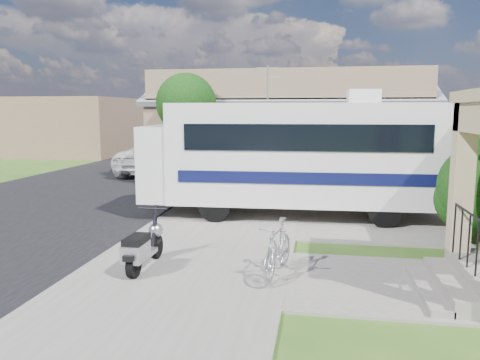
% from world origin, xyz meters
% --- Properties ---
extents(ground, '(120.00, 120.00, 0.00)m').
position_xyz_m(ground, '(0.00, 0.00, 0.00)').
color(ground, '#244913').
extents(street_slab, '(9.00, 80.00, 0.02)m').
position_xyz_m(street_slab, '(-7.50, 10.00, 0.01)').
color(street_slab, black).
rests_on(street_slab, ground).
extents(sidewalk_slab, '(4.00, 80.00, 0.06)m').
position_xyz_m(sidewalk_slab, '(-1.00, 10.00, 0.03)').
color(sidewalk_slab, '#635F59').
rests_on(sidewalk_slab, ground).
extents(driveway_slab, '(7.00, 6.00, 0.05)m').
position_xyz_m(driveway_slab, '(1.50, 4.50, 0.03)').
color(driveway_slab, '#635F59').
rests_on(driveway_slab, ground).
extents(walk_slab, '(4.00, 3.00, 0.05)m').
position_xyz_m(walk_slab, '(3.00, -1.00, 0.03)').
color(walk_slab, '#635F59').
rests_on(walk_slab, ground).
extents(warehouse, '(12.50, 8.40, 5.04)m').
position_xyz_m(warehouse, '(0.00, 13.97, 1.99)').
color(warehouse, brown).
rests_on(warehouse, ground).
extents(distant_bldg_far, '(10.00, 8.00, 4.00)m').
position_xyz_m(distant_bldg_far, '(-17.00, 22.00, 2.00)').
color(distant_bldg_far, brown).
rests_on(distant_bldg_far, ground).
extents(distant_bldg_near, '(8.00, 7.00, 3.20)m').
position_xyz_m(distant_bldg_near, '(-15.00, 34.00, 1.60)').
color(distant_bldg_near, brown).
rests_on(distant_bldg_near, ground).
extents(street_tree_a, '(2.44, 2.40, 4.58)m').
position_xyz_m(street_tree_a, '(-3.70, 9.05, 3.25)').
color(street_tree_a, black).
rests_on(street_tree_a, ground).
extents(street_tree_b, '(2.44, 2.40, 4.73)m').
position_xyz_m(street_tree_b, '(-3.70, 19.05, 3.39)').
color(street_tree_b, black).
rests_on(street_tree_b, ground).
extents(street_tree_c, '(2.44, 2.40, 4.42)m').
position_xyz_m(street_tree_c, '(-3.70, 28.05, 3.10)').
color(street_tree_c, black).
rests_on(street_tree_c, ground).
extents(motorhome, '(8.47, 2.99, 4.29)m').
position_xyz_m(motorhome, '(0.75, 4.29, 1.84)').
color(motorhome, beige).
rests_on(motorhome, ground).
extents(scooter, '(0.59, 1.68, 1.11)m').
position_xyz_m(scooter, '(-1.76, -1.08, 0.49)').
color(scooter, black).
rests_on(scooter, ground).
extents(bicycle, '(0.78, 1.77, 1.03)m').
position_xyz_m(bicycle, '(0.80, -1.00, 0.51)').
color(bicycle, '#A09FA6').
rests_on(bicycle, ground).
extents(pickup_truck, '(3.32, 6.13, 1.63)m').
position_xyz_m(pickup_truck, '(-6.07, 12.70, 0.82)').
color(pickup_truck, silver).
rests_on(pickup_truck, ground).
extents(van, '(3.00, 5.81, 1.61)m').
position_xyz_m(van, '(-6.75, 19.67, 0.81)').
color(van, silver).
rests_on(van, ground).
extents(garden_hose, '(0.44, 0.44, 0.20)m').
position_xyz_m(garden_hose, '(3.73, -0.18, 0.10)').
color(garden_hose, '#166E30').
rests_on(garden_hose, ground).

